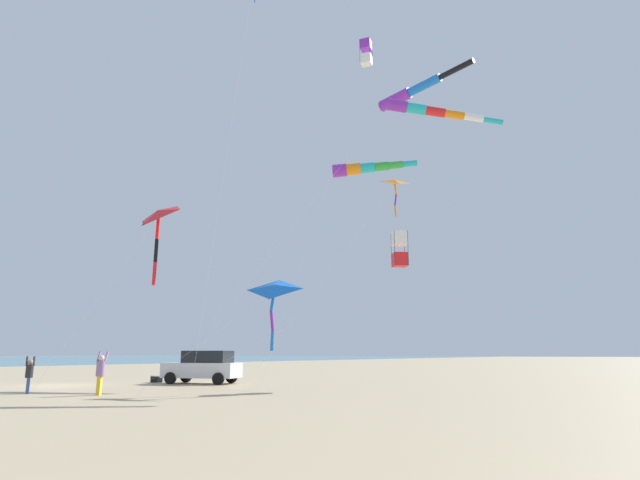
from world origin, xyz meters
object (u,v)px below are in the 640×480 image
parked_car (204,367)px  kite_delta_orange_high_right (157,216)px  cooler_box (157,379)px  kite_windsock_checkered_midright (411,92)px  kite_windsock_teal_far_right (429,111)px  kite_delta_purple_drifting (274,290)px  kite_delta_rainbow_low_near (395,183)px  person_child_grey_jacket (100,371)px  person_child_green_jacket (29,373)px  kite_box_white_trailing (399,249)px  kite_windsock_magenta_far_left (363,168)px  kite_box_green_low_center (366,53)px

parked_car → kite_delta_orange_high_right: kite_delta_orange_high_right is taller
cooler_box → kite_windsock_checkered_midright: (-13.44, -8.48, 18.73)m
kite_windsock_teal_far_right → kite_delta_purple_drifting: 15.83m
parked_car → kite_delta_rainbow_low_near: 15.35m
person_child_grey_jacket → kite_delta_orange_high_right: kite_delta_orange_high_right is taller
kite_windsock_checkered_midright → kite_delta_purple_drifting: 19.01m
parked_car → person_child_grey_jacket: (-2.37, 8.60, 0.02)m
parked_car → kite_delta_purple_drifting: kite_delta_purple_drifting is taller
person_child_green_jacket → kite_windsock_checkered_midright: size_ratio=0.08×
kite_windsock_teal_far_right → kite_box_white_trailing: 9.15m
person_child_green_jacket → kite_delta_rainbow_low_near: size_ratio=0.13×
kite_windsock_magenta_far_left → kite_box_green_low_center: (-1.63, 2.46, 7.05)m
kite_delta_orange_high_right → kite_box_white_trailing: (-5.69, -12.10, 0.03)m
kite_delta_orange_high_right → kite_windsock_teal_far_right: 18.15m
kite_box_green_low_center → person_child_green_jacket: bearing=59.7°
parked_car → cooler_box: size_ratio=7.47×
person_child_green_jacket → kite_windsock_magenta_far_left: bearing=-112.4°
kite_windsock_magenta_far_left → kite_delta_purple_drifting: kite_windsock_magenta_far_left is taller
cooler_box → kite_delta_purple_drifting: kite_delta_purple_drifting is taller
kite_windsock_magenta_far_left → parked_car: bearing=51.1°
person_child_green_jacket → kite_windsock_checkered_midright: 27.61m
person_child_green_jacket → kite_windsock_teal_far_right: 25.33m
person_child_green_jacket → kite_windsock_magenta_far_left: 23.43m
person_child_grey_jacket → kite_delta_rainbow_low_near: bearing=-122.5°
kite_delta_rainbow_low_near → kite_box_green_low_center: 10.29m
person_child_green_jacket → kite_delta_rainbow_low_near: (-11.33, -13.87, 10.55)m
cooler_box → person_child_green_jacket: 9.51m
kite_windsock_checkered_midright → kite_windsock_teal_far_right: size_ratio=1.08×
kite_delta_orange_high_right → parked_car: bearing=-58.8°
cooler_box → person_child_grey_jacket: size_ratio=0.35×
kite_windsock_teal_far_right → kite_box_white_trailing: kite_windsock_teal_far_right is taller
person_child_grey_jacket → kite_windsock_teal_far_right: 23.02m
kite_delta_orange_high_right → kite_windsock_teal_far_right: (-7.01, -14.23, 8.83)m
person_child_grey_jacket → person_child_green_jacket: bearing=19.7°
person_child_grey_jacket → kite_delta_rainbow_low_near: (-8.10, -12.71, 10.43)m
kite_windsock_magenta_far_left → kite_windsock_teal_far_right: (-5.74, 2.36, 1.88)m
kite_windsock_magenta_far_left → kite_delta_purple_drifting: 15.74m
person_child_green_jacket → parked_car: bearing=-95.1°
kite_delta_orange_high_right → kite_box_green_low_center: kite_box_green_low_center is taller
kite_delta_rainbow_low_near → kite_box_green_low_center: size_ratio=0.53×
kite_windsock_magenta_far_left → kite_windsock_checkered_midright: (-3.75, 0.09, 4.69)m
kite_windsock_magenta_far_left → kite_delta_purple_drifting: bearing=97.4°
person_child_green_jacket → kite_box_green_low_center: 27.07m
kite_delta_purple_drifting → cooler_box: bearing=-18.0°
kite_windsock_checkered_midright → kite_box_green_low_center: (2.12, 2.37, 2.37)m
kite_windsock_teal_far_right → parked_car: bearing=24.8°
parked_car → kite_windsock_checkered_midright: size_ratio=0.24×
parked_car → cooler_box: bearing=9.8°
person_child_green_jacket → kite_windsock_teal_far_right: (-13.07, -15.40, 15.28)m
kite_delta_purple_drifting → kite_box_green_low_center: bearing=-90.2°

